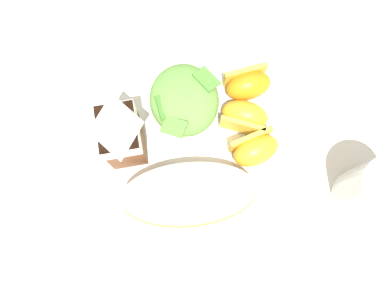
% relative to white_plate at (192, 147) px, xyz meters
% --- Properties ---
extents(ground, '(3.00, 3.00, 0.00)m').
position_rel_white_plate_xyz_m(ground, '(0.00, 0.00, -0.01)').
color(ground, beige).
extents(white_plate, '(0.28, 0.28, 0.02)m').
position_rel_white_plate_xyz_m(white_plate, '(0.00, 0.00, 0.00)').
color(white_plate, white).
rests_on(white_plate, ground).
extents(cheesy_pizza_bread, '(0.09, 0.18, 0.04)m').
position_rel_white_plate_xyz_m(cheesy_pizza_bread, '(-0.06, 0.02, 0.03)').
color(cheesy_pizza_bread, '#B77F42').
rests_on(cheesy_pizza_bread, white_plate).
extents(green_salad_pile, '(0.11, 0.10, 0.04)m').
position_rel_white_plate_xyz_m(green_salad_pile, '(0.06, 0.00, 0.03)').
color(green_salad_pile, '#5B8E3D').
rests_on(green_salad_pile, white_plate).
extents(milk_carton, '(0.06, 0.04, 0.11)m').
position_rel_white_plate_xyz_m(milk_carton, '(0.01, 0.08, 0.07)').
color(milk_carton, brown).
rests_on(milk_carton, white_plate).
extents(orange_wedge_front, '(0.05, 0.07, 0.04)m').
position_rel_white_plate_xyz_m(orange_wedge_front, '(-0.02, -0.08, 0.03)').
color(orange_wedge_front, orange).
rests_on(orange_wedge_front, white_plate).
extents(orange_wedge_middle, '(0.06, 0.07, 0.04)m').
position_rel_white_plate_xyz_m(orange_wedge_middle, '(0.02, -0.07, 0.03)').
color(orange_wedge_middle, orange).
rests_on(orange_wedge_middle, white_plate).
extents(orange_wedge_rear, '(0.04, 0.06, 0.04)m').
position_rel_white_plate_xyz_m(orange_wedge_rear, '(0.06, -0.09, 0.03)').
color(orange_wedge_rear, orange).
rests_on(orange_wedge_rear, white_plate).
extents(drinking_clear_cup, '(0.07, 0.07, 0.10)m').
position_rel_white_plate_xyz_m(drinking_clear_cup, '(-0.10, -0.20, 0.04)').
color(drinking_clear_cup, silver).
rests_on(drinking_clear_cup, ground).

